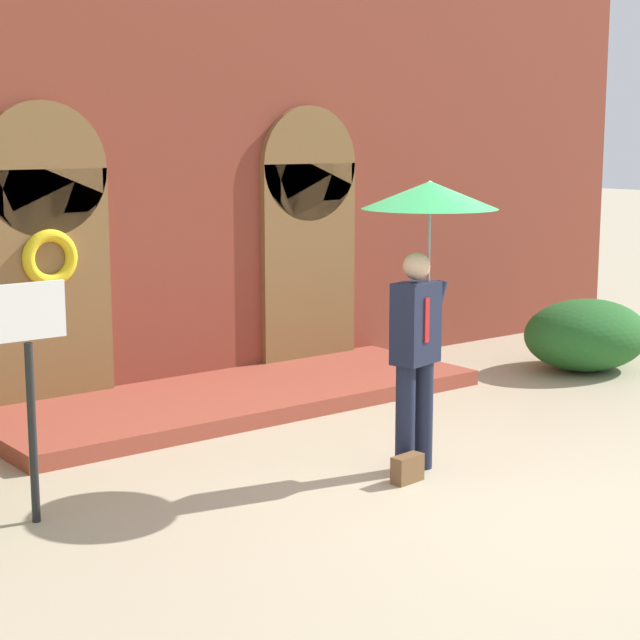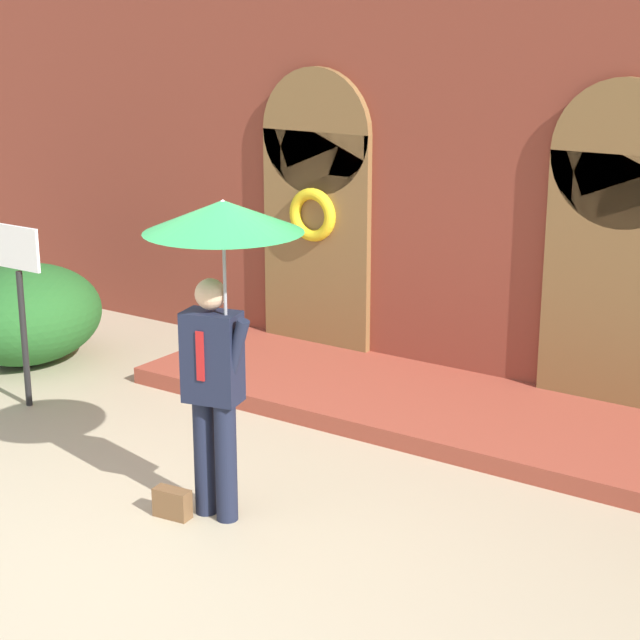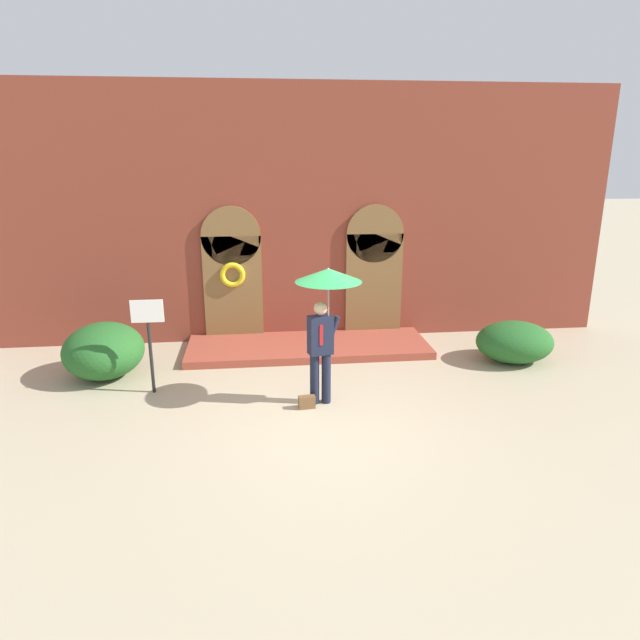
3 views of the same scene
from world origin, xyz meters
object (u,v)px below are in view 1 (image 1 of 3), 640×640
at_px(handbag, 407,469).
at_px(sign_post, 29,362).
at_px(person_with_umbrella, 426,238).
at_px(shrub_right, 586,335).

bearing_deg(handbag, sign_post, 153.15).
height_order(person_with_umbrella, handbag, person_with_umbrella).
bearing_deg(person_with_umbrella, sign_post, 165.60).
distance_m(person_with_umbrella, shrub_right, 4.64).
xyz_separation_m(handbag, sign_post, (-2.68, 0.98, 1.05)).
height_order(person_with_umbrella, sign_post, person_with_umbrella).
xyz_separation_m(sign_post, shrub_right, (7.14, 0.78, -0.75)).
height_order(handbag, sign_post, sign_post).
bearing_deg(shrub_right, sign_post, -173.74).
distance_m(handbag, shrub_right, 4.80).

